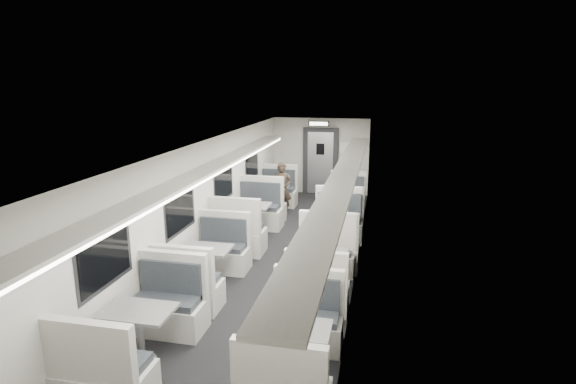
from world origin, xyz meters
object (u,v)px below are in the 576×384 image
at_px(passenger, 282,189).
at_px(booth_right_a, 345,205).
at_px(booth_left_d, 140,336).
at_px(booth_right_d, 296,352).
at_px(booth_right_b, 334,235).
at_px(exit_sign, 319,124).
at_px(booth_left_c, 207,267).
at_px(booth_left_b, 249,221).
at_px(vestibule_door, 320,162).
at_px(booth_right_c, 323,270).
at_px(booth_left_a, 271,199).

bearing_deg(passenger, booth_right_a, -1.46).
xyz_separation_m(booth_left_d, booth_right_d, (2.00, 0.09, -0.03)).
relative_size(booth_right_b, passenger, 1.54).
height_order(booth_right_d, exit_sign, exit_sign).
height_order(booth_left_c, booth_right_b, booth_right_b).
height_order(booth_right_b, passenger, passenger).
distance_m(booth_left_b, booth_right_b, 2.06).
distance_m(booth_right_d, vestibule_door, 9.26).
bearing_deg(booth_left_d, booth_right_c, 51.99).
bearing_deg(booth_right_a, booth_left_b, -133.79).
relative_size(booth_left_b, booth_left_c, 1.12).
distance_m(booth_left_d, exit_sign, 9.05).
height_order(passenger, vestibule_door, vestibule_door).
height_order(booth_left_c, booth_right_a, booth_left_c).
xyz_separation_m(booth_right_d, passenger, (-1.66, 6.61, 0.37)).
distance_m(booth_left_a, passenger, 0.50).
xyz_separation_m(booth_left_d, booth_right_a, (2.00, 6.85, -0.02)).
height_order(booth_left_c, vestibule_door, vestibule_door).
height_order(booth_left_a, exit_sign, exit_sign).
height_order(booth_left_b, vestibule_door, vestibule_door).
distance_m(booth_right_a, exit_sign, 2.91).
distance_m(booth_left_a, booth_right_d, 7.05).
xyz_separation_m(booth_left_b, booth_right_a, (2.00, 2.09, -0.06)).
relative_size(booth_left_a, booth_right_d, 1.11).
relative_size(booth_right_a, exit_sign, 3.22).
relative_size(booth_left_c, booth_right_d, 1.05).
xyz_separation_m(booth_left_b, passenger, (0.34, 1.94, 0.31)).
bearing_deg(booth_left_c, exit_sign, 81.33).
xyz_separation_m(passenger, exit_sign, (0.66, 2.09, 1.56)).
bearing_deg(booth_left_c, booth_right_b, 45.82).
distance_m(passenger, vestibule_door, 2.68).
bearing_deg(vestibule_door, booth_right_b, -78.67).
bearing_deg(exit_sign, passenger, -107.54).
distance_m(booth_left_a, booth_left_b, 2.09).
relative_size(booth_left_a, booth_right_c, 1.12).
bearing_deg(booth_left_a, booth_left_d, -90.00).
xyz_separation_m(booth_left_a, vestibule_door, (1.00, 2.42, 0.65)).
xyz_separation_m(booth_right_c, booth_right_d, (0.00, -2.47, 0.00)).
relative_size(booth_right_c, exit_sign, 3.17).
distance_m(booth_left_c, booth_right_b, 2.87).
relative_size(booth_left_d, booth_right_b, 0.95).
height_order(booth_left_c, passenger, passenger).
relative_size(booth_left_d, exit_sign, 3.43).
distance_m(booth_right_c, passenger, 4.48).
height_order(booth_left_d, exit_sign, exit_sign).
bearing_deg(booth_left_d, booth_left_c, 90.00).
height_order(booth_left_b, booth_left_d, booth_left_b).
bearing_deg(exit_sign, booth_right_b, -77.48).
bearing_deg(booth_right_b, booth_right_c, -90.00).
bearing_deg(booth_left_a, passenger, -24.00).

